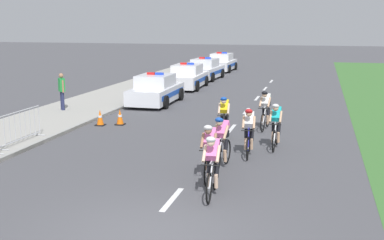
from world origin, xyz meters
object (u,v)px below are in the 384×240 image
Objects in this scene: cyclist_lead at (212,164)px; crowd_barrier_middle at (20,127)px; cyclist_seventh at (265,109)px; police_car_second at (187,77)px; cyclist_second at (209,151)px; spectator_closest at (62,89)px; cyclist_fifth at (276,125)px; police_car_furthest at (222,63)px; traffic_cone_near at (100,118)px; cyclist_third at (222,142)px; police_car_nearest at (156,90)px; traffic_cone_mid at (120,117)px; cyclist_fourth at (249,131)px; cyclist_sixth at (224,116)px; police_car_third at (205,70)px.

cyclist_lead is 0.74× the size of crowd_barrier_middle.
cyclist_seventh is 12.39m from police_car_second.
spectator_closest reaches higher than cyclist_second.
police_car_furthest is at bearing 104.94° from cyclist_fifth.
cyclist_fifth is (1.05, 4.93, 0.00)m from cyclist_lead.
traffic_cone_near is 3.73m from spectator_closest.
cyclist_lead is at bearing -74.51° from cyclist_second.
cyclist_fifth is at bearing 64.49° from cyclist_third.
police_car_nearest is 17.27m from police_car_furthest.
cyclist_second is at bearing -79.60° from police_car_furthest.
cyclist_seventh is at bearing 5.74° from traffic_cone_mid.
cyclist_third is 0.74× the size of crowd_barrier_middle.
police_car_second is 1.00× the size of police_car_furthest.
cyclist_second and cyclist_fourth have the same top height.
cyclist_sixth is 2.69× the size of traffic_cone_near.
cyclist_second is 7.12m from crowd_barrier_middle.
cyclist_seventh is 0.38× the size of police_car_third.
spectator_closest is (-8.59, 7.88, 0.30)m from cyclist_second.
cyclist_second is 11.66m from spectator_closest.
traffic_cone_near is at bearing -37.75° from spectator_closest.
police_car_furthest is at bearing 101.03° from cyclist_third.
police_car_second reaches higher than cyclist_fourth.
cyclist_lead is 1.00× the size of cyclist_fifth.
crowd_barrier_middle is 3.89m from traffic_cone_near.
cyclist_fourth and cyclist_seventh have the same top height.
police_car_second is 0.99× the size of police_car_third.
traffic_cone_mid is at bearing -89.13° from police_car_third.
police_car_third is 2.68× the size of spectator_closest.
cyclist_third is 0.39× the size of police_car_second.
cyclist_seventh is (0.63, 5.49, 0.00)m from cyclist_third.
cyclist_second reaches higher than crowd_barrier_middle.
cyclist_seventh is 5.79m from traffic_cone_mid.
cyclist_lead is 19.43m from police_car_second.
cyclist_third is 27.99m from police_car_furthest.
crowd_barrier_middle is at bearing -73.66° from spectator_closest.
cyclist_fifth is at bearing 78.00° from cyclist_lead.
police_car_second is 2.65× the size of spectator_closest.
cyclist_second is 2.67m from cyclist_fourth.
traffic_cone_near is at bearing -172.12° from cyclist_seventh.
police_car_second is at bearing 118.88° from cyclist_seventh.
cyclist_second is 18.17m from police_car_second.
cyclist_third reaches higher than traffic_cone_near.
cyclist_third is 1.00× the size of cyclist_seventh.
cyclist_seventh is at bearing -74.77° from police_car_furthest.
cyclist_fourth reaches higher than traffic_cone_mid.
traffic_cone_mid is (-6.38, 2.26, -0.48)m from cyclist_fifth.
traffic_cone_mid is 4.15m from spectator_closest.
cyclist_third is (0.12, 1.06, 0.00)m from cyclist_second.
traffic_cone_near is at bearing 141.76° from cyclist_third.
crowd_barrier_middle is 6.21m from spectator_closest.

